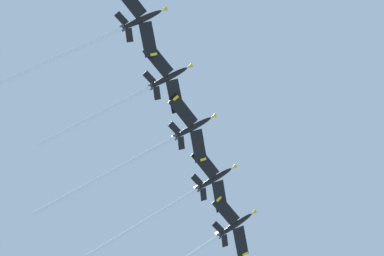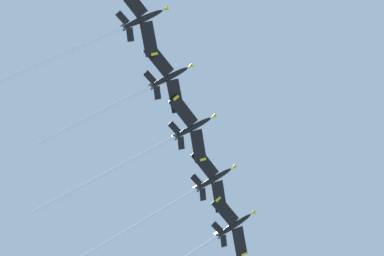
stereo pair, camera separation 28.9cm
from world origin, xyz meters
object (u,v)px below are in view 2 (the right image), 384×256
Objects in this scene: jet_far_left at (213,239)px; jet_far_right at (107,35)px; jet_centre at (157,147)px; jet_inner_left at (192,192)px; jet_inner_right at (139,92)px.

jet_far_left is 0.88× the size of jet_far_right.
jet_centre is (24.61, -20.14, -2.17)m from jet_far_left.
jet_far_right is at bearing -36.90° from jet_inner_left.
jet_far_right is (13.42, -10.23, -1.61)m from jet_inner_right.
jet_centre is at bearing -39.30° from jet_far_left.
jet_far_left reaches higher than jet_far_right.
jet_inner_right reaches higher than jet_far_right.
jet_inner_left is at bearing 143.33° from jet_inner_right.
jet_inner_left is at bearing -33.52° from jet_far_left.
jet_far_left is 0.98× the size of jet_inner_right.
jet_inner_right is (25.00, -18.62, -0.10)m from jet_inner_left.
jet_inner_right is at bearing 142.68° from jet_far_right.
jet_inner_left is 0.99× the size of jet_far_right.
jet_far_right is (38.43, -28.85, -1.70)m from jet_inner_left.
jet_inner_right reaches higher than jet_centre.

